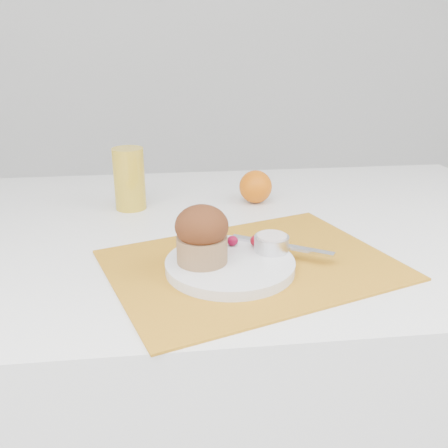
{
  "coord_description": "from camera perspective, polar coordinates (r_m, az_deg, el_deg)",
  "views": [
    {
      "loc": [
        -0.17,
        -0.85,
        1.11
      ],
      "look_at": [
        -0.08,
        -0.07,
        0.8
      ],
      "focal_mm": 40.0,
      "sensor_mm": 36.0,
      "label": 1
    }
  ],
  "objects": [
    {
      "name": "juice_glass",
      "position": [
        1.07,
        -10.77,
        5.1
      ],
      "size": [
        0.08,
        0.08,
        0.13
      ],
      "primitive_type": "cylinder",
      "rotation": [
        0.0,
        0.0,
        -0.35
      ],
      "color": "gold",
      "rests_on": "table"
    },
    {
      "name": "plate",
      "position": [
        0.78,
        0.7,
        -4.7
      ],
      "size": [
        0.24,
        0.24,
        0.02
      ],
      "primitive_type": "cylinder",
      "rotation": [
        0.0,
        0.0,
        -0.18
      ],
      "color": "silver",
      "rests_on": "placemat"
    },
    {
      "name": "butter_knife",
      "position": [
        0.83,
        6.56,
        -2.44
      ],
      "size": [
        0.16,
        0.11,
        0.0
      ],
      "primitive_type": "cube",
      "rotation": [
        0.0,
        0.0,
        -0.56
      ],
      "color": "silver",
      "rests_on": "plate"
    },
    {
      "name": "raspberry_near",
      "position": [
        0.83,
        0.98,
        -1.92
      ],
      "size": [
        0.02,
        0.02,
        0.02
      ],
      "primitive_type": "ellipsoid",
      "color": "#590219",
      "rests_on": "plate"
    },
    {
      "name": "ramekin",
      "position": [
        0.81,
        5.45,
        -2.23
      ],
      "size": [
        0.06,
        0.06,
        0.02
      ],
      "primitive_type": "cylinder",
      "rotation": [
        0.0,
        0.0,
        0.06
      ],
      "color": "silver",
      "rests_on": "plate"
    },
    {
      "name": "orange",
      "position": [
        1.1,
        3.63,
        4.27
      ],
      "size": [
        0.07,
        0.07,
        0.07
      ],
      "primitive_type": "sphere",
      "color": "#DC6307",
      "rests_on": "table"
    },
    {
      "name": "muffin",
      "position": [
        0.76,
        -2.55,
        -1.22
      ],
      "size": [
        0.1,
        0.1,
        0.09
      ],
      "color": "#99714A",
      "rests_on": "plate"
    },
    {
      "name": "placemat",
      "position": [
        0.81,
        3.21,
        -4.67
      ],
      "size": [
        0.52,
        0.45,
        0.0
      ],
      "primitive_type": "cube",
      "rotation": [
        0.0,
        0.0,
        0.33
      ],
      "color": "#BF7C1A",
      "rests_on": "table"
    },
    {
      "name": "raspberry_far",
      "position": [
        0.83,
        3.77,
        -1.93
      ],
      "size": [
        0.02,
        0.02,
        0.02
      ],
      "primitive_type": "ellipsoid",
      "color": "#62020D",
      "rests_on": "plate"
    },
    {
      "name": "cream",
      "position": [
        0.81,
        5.48,
        -1.44
      ],
      "size": [
        0.06,
        0.06,
        0.01
      ],
      "primitive_type": "cylinder",
      "rotation": [
        0.0,
        0.0,
        0.2
      ],
      "color": "beige",
      "rests_on": "ramekin"
    },
    {
      "name": "table",
      "position": [
        1.17,
        3.29,
        -17.42
      ],
      "size": [
        1.2,
        0.8,
        0.75
      ],
      "primitive_type": "cube",
      "color": "white",
      "rests_on": "ground"
    }
  ]
}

